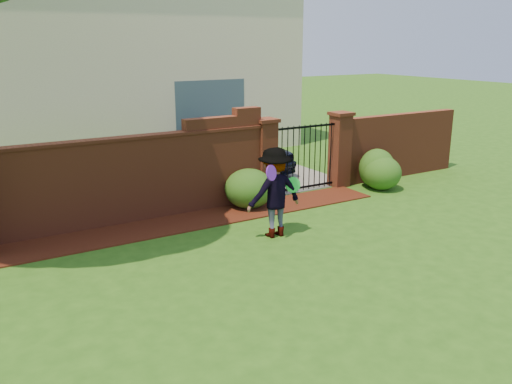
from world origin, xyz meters
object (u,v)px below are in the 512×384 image
man (275,193)px  frisbee_purple (271,173)px  car (239,148)px  frisbee_green (293,185)px

man → frisbee_purple: (-0.26, -0.26, 0.47)m
car → frisbee_green: size_ratio=13.44×
man → frisbee_purple: man is taller
man → frisbee_purple: bearing=47.9°
frisbee_purple → frisbee_green: (0.59, 0.17, -0.34)m
car → frisbee_green: car is taller
frisbee_green → car: bearing=71.7°
frisbee_purple → frisbee_green: size_ratio=0.96×
man → frisbee_green: 0.37m
man → frisbee_purple: size_ratio=5.98×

